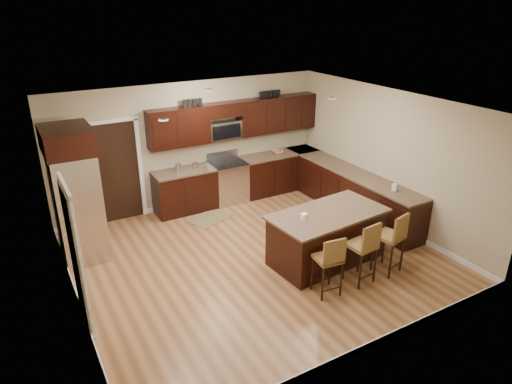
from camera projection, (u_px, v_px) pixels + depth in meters
floor at (256, 257)px, 8.13m from camera, size 6.00×6.00×0.00m
ceiling at (256, 107)px, 7.08m from camera, size 6.00×6.00×0.00m
wall_back at (193, 145)px, 9.80m from camera, size 6.00×0.00×6.00m
wall_left at (66, 228)px, 6.23m from camera, size 0.00×5.50×5.50m
wall_right at (388, 158)px, 8.98m from camera, size 0.00×5.50×5.50m
base_cabinets at (298, 186)px, 9.98m from camera, size 4.02×3.96×0.92m
upper_cabinets at (239, 118)px, 9.96m from camera, size 4.00×0.33×0.80m
range at (228, 181)px, 10.22m from camera, size 0.76×0.64×1.11m
microwave at (224, 130)px, 9.89m from camera, size 0.76×0.31×0.40m
doorway at (117, 172)px, 9.16m from camera, size 0.85×0.03×2.06m
pantry_door at (75, 259)px, 6.13m from camera, size 0.03×0.80×2.04m
letter_decor at (232, 98)px, 9.71m from camera, size 2.20×0.03×0.15m
island at (326, 238)px, 7.88m from camera, size 2.09×1.22×0.92m
stool_left at (330, 259)px, 6.85m from camera, size 0.42×0.42×1.02m
stool_mid at (365, 246)px, 7.14m from camera, size 0.44×0.44×1.08m
stool_right at (393, 236)px, 7.42m from camera, size 0.49×0.49×1.09m
refrigerator at (76, 193)px, 7.74m from camera, size 0.79×1.02×2.35m
floor_mat at (210, 218)px, 9.57m from camera, size 1.02×0.84×0.01m
fruit_bowl at (278, 152)px, 10.63m from camera, size 0.31×0.31×0.06m
soap_bottle at (395, 186)px, 8.53m from camera, size 0.11×0.11×0.20m
canister_tall at (178, 167)px, 9.48m from camera, size 0.12×0.12×0.18m
canister_short at (195, 165)px, 9.66m from camera, size 0.11×0.11×0.15m
island_jar at (304, 216)px, 7.44m from camera, size 0.10×0.10×0.10m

